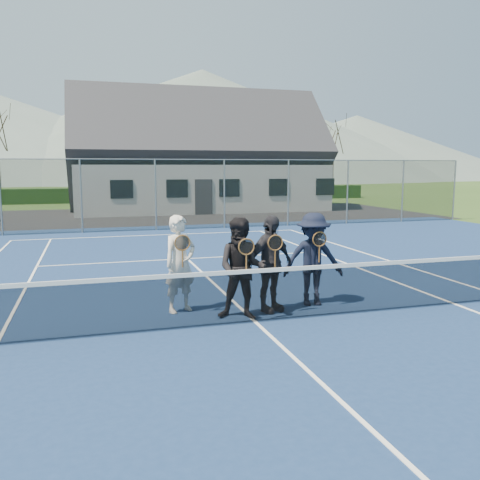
% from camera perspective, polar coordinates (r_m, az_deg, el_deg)
% --- Properties ---
extents(ground, '(220.00, 220.00, 0.00)m').
position_cam_1_polar(ground, '(28.31, -11.03, 2.61)').
color(ground, '#2E4A1A').
rests_on(ground, ground).
extents(court_surface, '(30.00, 30.00, 0.02)m').
position_cam_1_polar(court_surface, '(8.90, 1.78, -9.31)').
color(court_surface, navy).
rests_on(court_surface, ground).
extents(tarmac_carpark, '(40.00, 12.00, 0.01)m').
position_cam_1_polar(tarmac_carpark, '(28.21, -19.14, 2.30)').
color(tarmac_carpark, black).
rests_on(tarmac_carpark, ground).
extents(hedge_row, '(40.00, 1.20, 1.10)m').
position_cam_1_polar(hedge_row, '(40.20, -12.72, 4.97)').
color(hedge_row, black).
rests_on(hedge_row, ground).
extents(hill_centre, '(120.00, 120.00, 22.00)m').
position_cam_1_polar(hill_centre, '(105.84, -4.19, 12.70)').
color(hill_centre, slate).
rests_on(hill_centre, ground).
extents(hill_east, '(90.00, 90.00, 14.00)m').
position_cam_1_polar(hill_east, '(118.17, 12.92, 10.10)').
color(hill_east, '#586A61').
rests_on(hill_east, ground).
extents(court_markings, '(11.03, 23.83, 0.01)m').
position_cam_1_polar(court_markings, '(8.89, 1.78, -9.22)').
color(court_markings, white).
rests_on(court_markings, court_surface).
extents(tennis_net, '(11.68, 0.08, 1.10)m').
position_cam_1_polar(tennis_net, '(8.75, 1.79, -6.00)').
color(tennis_net, slate).
rests_on(tennis_net, ground).
extents(perimeter_fence, '(30.07, 0.07, 3.02)m').
position_cam_1_polar(perimeter_fence, '(21.75, -9.46, 5.04)').
color(perimeter_fence, slate).
rests_on(perimeter_fence, ground).
extents(clubhouse, '(15.60, 8.20, 7.70)m').
position_cam_1_polar(clubhouse, '(32.76, -4.82, 10.46)').
color(clubhouse, silver).
rests_on(clubhouse, ground).
extents(tree_c, '(3.20, 3.20, 7.77)m').
position_cam_1_polar(tree_c, '(41.43, -10.23, 12.38)').
color(tree_c, '#3A2815').
rests_on(tree_c, ground).
extents(tree_d, '(3.20, 3.20, 7.77)m').
position_cam_1_polar(tree_d, '(43.71, 3.23, 12.28)').
color(tree_d, '#342213').
rests_on(tree_d, ground).
extents(tree_e, '(3.20, 3.20, 7.77)m').
position_cam_1_polar(tree_e, '(46.07, 10.43, 11.95)').
color(tree_e, '#342212').
rests_on(tree_e, ground).
extents(player_a, '(0.78, 0.66, 1.80)m').
position_cam_1_polar(player_a, '(9.40, -6.74, -2.67)').
color(player_a, silver).
rests_on(player_a, court_surface).
extents(player_b, '(1.08, 0.98, 1.80)m').
position_cam_1_polar(player_b, '(8.90, 0.21, -3.23)').
color(player_b, black).
rests_on(player_b, court_surface).
extents(player_c, '(1.14, 0.82, 1.80)m').
position_cam_1_polar(player_c, '(9.37, 3.38, -2.67)').
color(player_c, '#26242A').
rests_on(player_c, court_surface).
extents(player_d, '(1.28, 0.90, 1.80)m').
position_cam_1_polar(player_d, '(9.91, 8.20, -2.15)').
color(player_d, black).
rests_on(player_d, court_surface).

